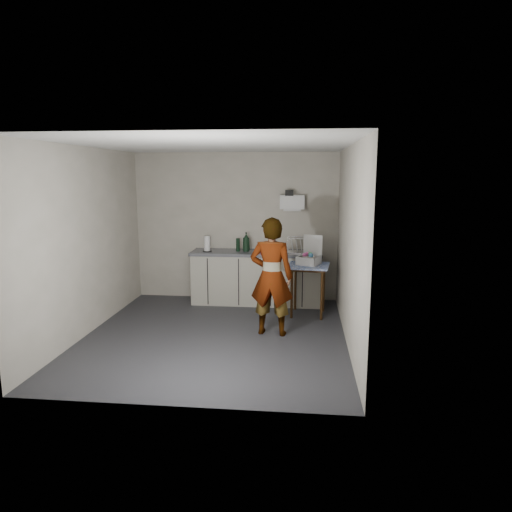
# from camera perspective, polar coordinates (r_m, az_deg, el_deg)

# --- Properties ---
(ground) EXTENTS (4.00, 4.00, 0.00)m
(ground) POSITION_cam_1_polar(r_m,az_deg,el_deg) (6.50, -5.09, -9.83)
(ground) COLOR #26262B
(ground) RESTS_ON ground
(wall_back) EXTENTS (3.60, 0.02, 2.60)m
(wall_back) POSITION_cam_1_polar(r_m,az_deg,el_deg) (8.13, -2.56, 3.66)
(wall_back) COLOR #B2AC9B
(wall_back) RESTS_ON ground
(wall_right) EXTENTS (0.02, 4.00, 2.60)m
(wall_right) POSITION_cam_1_polar(r_m,az_deg,el_deg) (6.10, 11.47, 1.28)
(wall_right) COLOR #B2AC9B
(wall_right) RESTS_ON ground
(wall_left) EXTENTS (0.02, 4.00, 2.60)m
(wall_left) POSITION_cam_1_polar(r_m,az_deg,el_deg) (6.76, -20.34, 1.71)
(wall_left) COLOR #B2AC9B
(wall_left) RESTS_ON ground
(ceiling) EXTENTS (3.60, 4.00, 0.01)m
(ceiling) POSITION_cam_1_polar(r_m,az_deg,el_deg) (6.12, -5.48, 13.63)
(ceiling) COLOR white
(ceiling) RESTS_ON wall_back
(kitchen_counter) EXTENTS (2.24, 0.62, 0.91)m
(kitchen_counter) POSITION_cam_1_polar(r_m,az_deg,el_deg) (7.94, 0.04, -2.88)
(kitchen_counter) COLOR black
(kitchen_counter) RESTS_ON ground
(wall_shelf) EXTENTS (0.42, 0.18, 0.37)m
(wall_shelf) POSITION_cam_1_polar(r_m,az_deg,el_deg) (7.93, 4.54, 6.72)
(wall_shelf) COLOR white
(wall_shelf) RESTS_ON ground
(side_table) EXTENTS (0.69, 0.69, 0.82)m
(side_table) POSITION_cam_1_polar(r_m,az_deg,el_deg) (7.26, 6.57, -1.90)
(side_table) COLOR #3A240D
(side_table) RESTS_ON ground
(standing_man) EXTENTS (0.64, 0.46, 1.65)m
(standing_man) POSITION_cam_1_polar(r_m,az_deg,el_deg) (6.32, 1.95, -2.60)
(standing_man) COLOR #B2A593
(standing_man) RESTS_ON ground
(soap_bottle) EXTENTS (0.16, 0.16, 0.33)m
(soap_bottle) POSITION_cam_1_polar(r_m,az_deg,el_deg) (7.84, -1.24, 1.79)
(soap_bottle) COLOR black
(soap_bottle) RESTS_ON kitchen_counter
(soda_can) EXTENTS (0.06, 0.06, 0.11)m
(soda_can) POSITION_cam_1_polar(r_m,az_deg,el_deg) (7.89, 0.61, 1.02)
(soda_can) COLOR red
(soda_can) RESTS_ON kitchen_counter
(dark_bottle) EXTENTS (0.07, 0.07, 0.23)m
(dark_bottle) POSITION_cam_1_polar(r_m,az_deg,el_deg) (7.87, -2.27, 1.42)
(dark_bottle) COLOR black
(dark_bottle) RESTS_ON kitchen_counter
(paper_towel) EXTENTS (0.15, 0.15, 0.27)m
(paper_towel) POSITION_cam_1_polar(r_m,az_deg,el_deg) (7.88, -6.13, 1.48)
(paper_towel) COLOR black
(paper_towel) RESTS_ON kitchen_counter
(dish_rack) EXTENTS (0.38, 0.28, 0.27)m
(dish_rack) POSITION_cam_1_polar(r_m,az_deg,el_deg) (7.78, 5.18, 0.88)
(dish_rack) COLOR white
(dish_rack) RESTS_ON kitchen_counter
(bakery_box) EXTENTS (0.42, 0.43, 0.45)m
(bakery_box) POSITION_cam_1_polar(r_m,az_deg,el_deg) (7.27, 6.66, -0.23)
(bakery_box) COLOR white
(bakery_box) RESTS_ON side_table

